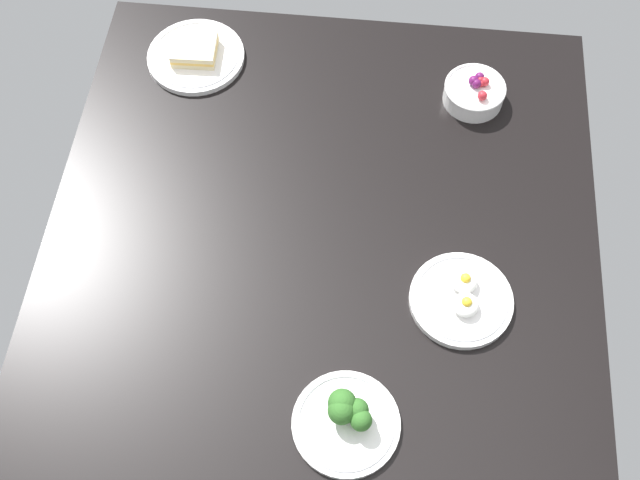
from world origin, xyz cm
name	(u,v)px	position (x,y,z in cm)	size (l,w,h in cm)	color
dining_table	(320,250)	(0.00, 0.00, 2.00)	(122.19, 109.98, 4.00)	black
plate_eggs	(462,298)	(-9.42, -27.86, 5.29)	(19.64, 19.64, 5.17)	white
plate_broccoli	(347,418)	(-34.69, -8.19, 6.31)	(19.06, 19.06, 7.42)	white
plate_sandwich	(196,55)	(45.20, 32.97, 5.35)	(22.00, 22.00, 4.54)	white
bowl_berries	(474,92)	(39.62, -29.74, 6.64)	(13.37, 13.37, 6.44)	white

